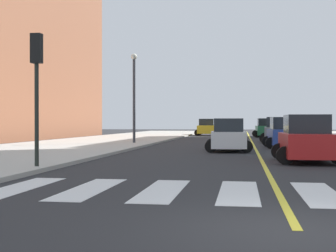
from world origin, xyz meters
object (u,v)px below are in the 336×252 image
car_green_sixth (266,128)px  traffic_light_far_corner (37,73)px  car_yellow_second (207,128)px  street_lamp (134,89)px  car_gray_nearest (277,131)px  car_black_seventh (303,130)px  car_blue_third (285,133)px  car_red_fifth (307,140)px  car_white_fourth (228,136)px

car_green_sixth → traffic_light_far_corner: (-9.49, -39.54, 2.33)m
car_yellow_second → car_green_sixth: bearing=-41.4°
traffic_light_far_corner → car_green_sixth: bearing=76.5°
street_lamp → car_gray_nearest: bearing=29.2°
car_green_sixth → car_black_seventh: car_green_sixth is taller
street_lamp → car_blue_third: bearing=-15.7°
car_blue_third → street_lamp: bearing=-17.9°
car_red_fifth → traffic_light_far_corner: size_ratio=0.98×
car_red_fifth → car_blue_third: bearing=-91.2°
car_yellow_second → car_white_fourth: size_ratio=1.11×
car_black_seventh → street_lamp: street_lamp is taller
car_red_fifth → street_lamp: size_ratio=0.67×
car_black_seventh → traffic_light_far_corner: 35.26m
car_yellow_second → car_red_fifth: car_yellow_second is taller
car_blue_third → traffic_light_far_corner: size_ratio=1.00×
car_blue_third → car_black_seventh: size_ratio=0.96×
car_white_fourth → car_red_fifth: bearing=-66.6°
car_green_sixth → car_blue_third: bearing=88.7°
car_red_fifth → street_lamp: 18.08m
car_gray_nearest → street_lamp: bearing=32.0°
car_yellow_second → car_red_fifth: (7.01, -40.67, -0.07)m
car_red_fifth → traffic_light_far_corner: 11.03m
car_green_sixth → traffic_light_far_corner: 40.73m
car_white_fourth → street_lamp: size_ratio=0.64×
car_red_fifth → car_black_seventh: 27.93m
car_green_sixth → car_black_seventh: (3.22, -6.74, -0.02)m
car_blue_third → street_lamp: street_lamp is taller
car_blue_third → car_white_fourth: (-3.51, -4.45, -0.06)m
car_blue_third → car_black_seventh: car_black_seventh is taller
street_lamp → car_black_seventh: bearing=44.3°
traffic_light_far_corner → street_lamp: (-0.99, 19.44, 0.76)m
car_white_fourth → car_black_seventh: (6.63, 20.79, 0.09)m
car_gray_nearest → car_blue_third: (-0.15, -8.99, -0.05)m
car_gray_nearest → car_yellow_second: 21.54m
car_black_seventh → car_yellow_second: bearing=-49.6°
car_black_seventh → traffic_light_far_corner: size_ratio=1.04×
car_blue_third → car_yellow_second: bearing=-78.5°
car_gray_nearest → car_red_fifth: car_gray_nearest is taller
car_gray_nearest → car_green_sixth: size_ratio=1.00×
car_red_fifth → car_black_seventh: (3.21, 27.74, 0.05)m
car_green_sixth → street_lamp: size_ratio=0.72×
car_blue_third → traffic_light_far_corner: traffic_light_far_corner is taller
car_blue_third → traffic_light_far_corner: bearing=57.6°
traffic_light_far_corner → street_lamp: 19.48m
car_white_fourth → car_red_fifth: 7.75m
car_red_fifth → traffic_light_far_corner: traffic_light_far_corner is taller
car_red_fifth → car_green_sixth: bearing=-90.7°
car_white_fourth → car_green_sixth: bearing=80.1°
traffic_light_far_corner → street_lamp: bearing=92.9°
car_gray_nearest → car_black_seventh: car_gray_nearest is taller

